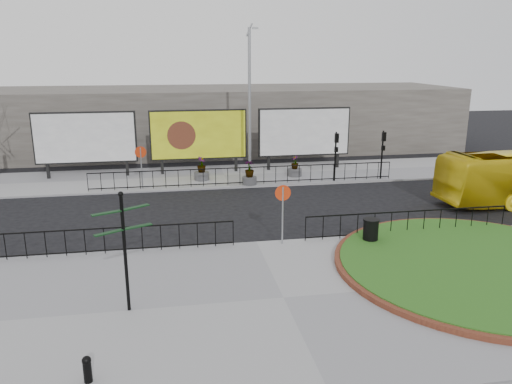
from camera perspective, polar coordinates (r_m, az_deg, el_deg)
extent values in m
plane|color=black|center=(20.74, 0.05, -6.00)|extent=(90.00, 90.00, 0.00)
cube|color=gray|center=(16.25, 3.16, -12.14)|extent=(30.00, 10.00, 0.12)
cube|color=gray|center=(32.09, -3.65, 1.85)|extent=(44.00, 6.00, 0.12)
cylinder|color=brown|center=(19.92, 24.19, -7.70)|extent=(10.40, 10.40, 0.18)
cylinder|color=#215115|center=(19.92, 24.20, -7.64)|extent=(10.00, 10.00, 0.22)
cylinder|color=gray|center=(29.15, -12.94, 2.63)|extent=(0.07, 0.07, 2.40)
cylinder|color=#B52C0C|center=(28.96, -13.06, 4.47)|extent=(0.64, 0.03, 0.64)
cylinder|color=white|center=(28.98, -13.05, 4.47)|extent=(0.50, 0.03, 0.50)
cylinder|color=gray|center=(20.11, 3.05, -2.72)|extent=(0.07, 0.07, 2.40)
cylinder|color=#B52C0C|center=(19.84, 3.09, -0.11)|extent=(0.64, 0.03, 0.64)
cylinder|color=white|center=(19.86, 3.08, -0.09)|extent=(0.50, 0.03, 0.50)
cube|color=black|center=(33.63, -22.67, 2.28)|extent=(0.18, 0.18, 1.00)
cube|color=black|center=(32.88, -14.50, 2.71)|extent=(0.18, 0.18, 1.00)
cube|color=black|center=(32.81, -18.93, 5.91)|extent=(6.20, 0.25, 3.20)
cube|color=white|center=(32.65, -18.97, 5.86)|extent=(6.00, 0.06, 3.00)
cube|color=black|center=(32.77, -10.66, 2.90)|extent=(0.18, 0.18, 1.00)
cube|color=black|center=(33.04, -2.31, 3.26)|extent=(0.18, 0.18, 1.00)
cube|color=black|center=(32.45, -6.57, 6.54)|extent=(6.20, 0.25, 3.20)
cube|color=#E1F222|center=(32.29, -6.56, 6.49)|extent=(6.00, 0.06, 3.00)
cube|color=black|center=(33.39, 1.45, 3.39)|extent=(0.18, 0.18, 1.00)
cube|color=black|center=(34.64, 9.27, 3.63)|extent=(0.18, 0.18, 1.00)
cube|color=black|center=(33.58, 5.52, 6.86)|extent=(6.20, 0.25, 3.20)
cube|color=white|center=(33.43, 5.59, 6.82)|extent=(6.00, 0.06, 3.00)
cylinder|color=gray|center=(30.55, -0.75, 9.87)|extent=(0.18, 0.18, 9.00)
cylinder|color=gray|center=(30.44, -0.78, 18.05)|extent=(0.43, 0.10, 0.77)
cube|color=gray|center=(30.50, -0.09, 18.23)|extent=(0.35, 0.15, 0.12)
cylinder|color=black|center=(30.65, 9.05, 4.03)|extent=(0.10, 0.10, 3.00)
cube|color=black|center=(30.34, 9.21, 6.11)|extent=(0.22, 0.18, 0.55)
cube|color=black|center=(30.46, 9.15, 4.81)|extent=(0.20, 0.16, 0.30)
cylinder|color=black|center=(31.74, 14.19, 4.14)|extent=(0.10, 0.10, 3.00)
cube|color=black|center=(31.44, 14.42, 6.15)|extent=(0.22, 0.18, 0.55)
cube|color=black|center=(31.55, 14.33, 4.89)|extent=(0.20, 0.16, 0.30)
cube|color=slate|center=(41.46, -5.25, 8.32)|extent=(40.00, 10.00, 5.00)
cylinder|color=black|center=(15.22, -14.73, -6.94)|extent=(0.10, 0.10, 3.59)
sphere|color=black|center=(14.64, -15.21, -0.22)|extent=(0.16, 0.16, 0.16)
cube|color=black|center=(14.64, -16.73, -2.32)|extent=(0.83, 0.49, 0.03)
cube|color=black|center=(14.97, -13.57, -1.70)|extent=(0.79, 0.59, 0.03)
cube|color=black|center=(14.78, -16.50, -4.48)|extent=(0.81, 0.56, 0.03)
cube|color=black|center=(15.09, -13.33, -3.85)|extent=(0.83, 0.49, 0.03)
cylinder|color=black|center=(13.05, -18.69, -18.86)|extent=(0.20, 0.20, 0.55)
sphere|color=black|center=(12.89, -18.81, -17.77)|extent=(0.22, 0.22, 0.22)
cylinder|color=black|center=(20.75, 12.96, -4.54)|extent=(0.61, 0.61, 1.02)
cylinder|color=black|center=(20.57, 13.05, -3.13)|extent=(0.65, 0.65, 0.07)
cylinder|color=#4C4C4F|center=(30.93, -6.22, 1.84)|extent=(0.93, 0.93, 0.48)
imported|color=#215115|center=(30.77, -6.26, 3.14)|extent=(0.73, 0.73, 0.95)
cylinder|color=#4C4C4F|center=(29.67, -0.76, 1.32)|extent=(0.87, 0.87, 0.45)
imported|color=#215115|center=(29.51, -0.76, 2.68)|extent=(0.70, 0.70, 0.99)
cylinder|color=#4C4C4F|center=(31.83, 4.44, 2.26)|extent=(0.89, 0.89, 0.47)
imported|color=#215115|center=(31.68, 4.46, 3.41)|extent=(0.50, 0.50, 0.84)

